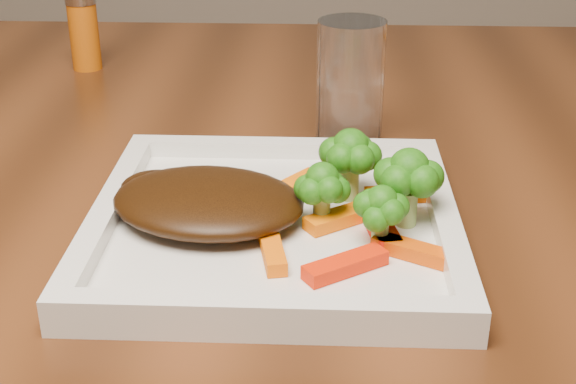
{
  "coord_description": "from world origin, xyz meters",
  "views": [
    {
      "loc": [
        0.4,
        -0.69,
        1.04
      ],
      "look_at": [
        0.38,
        -0.16,
        0.79
      ],
      "focal_mm": 50.0,
      "sensor_mm": 36.0,
      "label": 1
    }
  ],
  "objects_px": {
    "plate": "(275,229)",
    "spice_shaker": "(84,32)",
    "steak": "(208,202)",
    "drinking_glass": "(350,85)"
  },
  "relations": [
    {
      "from": "steak",
      "to": "drinking_glass",
      "type": "distance_m",
      "value": 0.21
    },
    {
      "from": "steak",
      "to": "spice_shaker",
      "type": "xyz_separation_m",
      "value": [
        -0.2,
        0.41,
        0.02
      ]
    },
    {
      "from": "plate",
      "to": "steak",
      "type": "xyz_separation_m",
      "value": [
        -0.05,
        0.0,
        0.02
      ]
    },
    {
      "from": "spice_shaker",
      "to": "drinking_glass",
      "type": "xyz_separation_m",
      "value": [
        0.31,
        -0.23,
        0.01
      ]
    },
    {
      "from": "drinking_glass",
      "to": "spice_shaker",
      "type": "bearing_deg",
      "value": 143.45
    },
    {
      "from": "spice_shaker",
      "to": "drinking_glass",
      "type": "relative_size",
      "value": 0.77
    },
    {
      "from": "plate",
      "to": "spice_shaker",
      "type": "distance_m",
      "value": 0.49
    },
    {
      "from": "spice_shaker",
      "to": "steak",
      "type": "bearing_deg",
      "value": -63.6
    },
    {
      "from": "drinking_glass",
      "to": "steak",
      "type": "bearing_deg",
      "value": -121.47
    },
    {
      "from": "steak",
      "to": "plate",
      "type": "bearing_deg",
      "value": -1.99
    }
  ]
}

